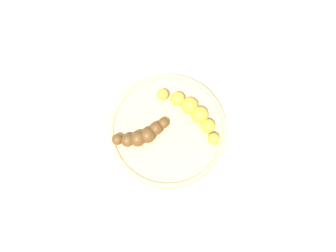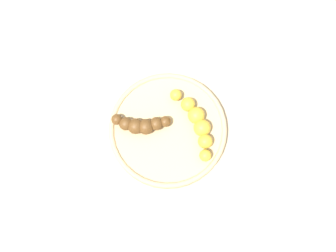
{
  "view_description": "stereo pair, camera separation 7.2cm",
  "coord_description": "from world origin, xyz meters",
  "views": [
    {
      "loc": [
        0.03,
        0.18,
        0.74
      ],
      "look_at": [
        0.0,
        0.0,
        0.04
      ],
      "focal_mm": 41.15,
      "sensor_mm": 36.0,
      "label": 1
    },
    {
      "loc": [
        -0.04,
        0.18,
        0.74
      ],
      "look_at": [
        0.0,
        0.0,
        0.04
      ],
      "focal_mm": 41.15,
      "sensor_mm": 36.0,
      "label": 2
    }
  ],
  "objects": [
    {
      "name": "fruit_bowl",
      "position": [
        0.0,
        0.0,
        0.01
      ],
      "size": [
        0.23,
        0.23,
        0.02
      ],
      "color": "tan",
      "rests_on": "ground_plane"
    },
    {
      "name": "banana_overripe",
      "position": [
        0.05,
        0.01,
        0.03
      ],
      "size": [
        0.11,
        0.05,
        0.03
      ],
      "rotation": [
        0.0,
        0.0,
        1.76
      ],
      "color": "#593819",
      "rests_on": "fruit_bowl"
    },
    {
      "name": "banana_spotted",
      "position": [
        -0.05,
        -0.02,
        0.04
      ],
      "size": [
        0.1,
        0.12,
        0.03
      ],
      "rotation": [
        0.0,
        0.0,
        3.79
      ],
      "color": "gold",
      "rests_on": "fruit_bowl"
    },
    {
      "name": "ground_plane",
      "position": [
        0.0,
        0.0,
        0.0
      ],
      "size": [
        2.4,
        2.4,
        0.0
      ],
      "primitive_type": "plane",
      "color": "tan"
    }
  ]
}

